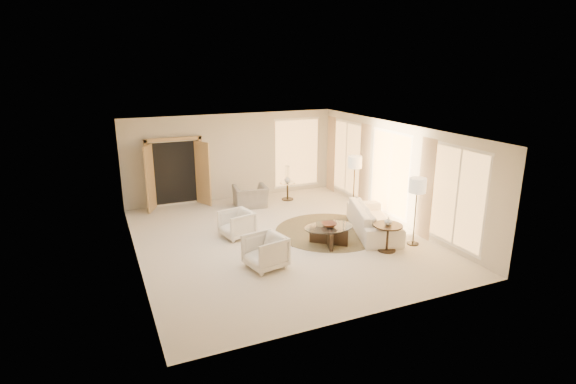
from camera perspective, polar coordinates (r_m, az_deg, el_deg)
name	(u,v)px	position (r m, az deg, el deg)	size (l,w,h in m)	color
room	(280,186)	(11.18, -1.05, 0.72)	(7.04, 8.04, 2.83)	beige
windows_right	(392,174)	(12.95, 13.01, 2.23)	(0.10, 6.40, 2.40)	#FFBB66
window_back_corner	(297,153)	(15.62, 1.15, 4.98)	(1.70, 0.10, 2.40)	#FFBB66
curtains_right	(372,169)	(13.65, 10.60, 2.86)	(0.06, 5.20, 2.60)	tan
french_doors	(176,173)	(14.34, -14.06, 2.32)	(1.95, 0.66, 2.16)	tan
area_rug	(329,231)	(12.16, 5.24, -4.97)	(2.89, 2.89, 0.01)	#3B301C
sofa	(373,220)	(12.14, 10.80, -3.46)	(2.47, 0.96, 0.72)	white
armchair_left	(237,223)	(11.69, -6.54, -3.91)	(0.75, 0.70, 0.77)	white
armchair_right	(265,250)	(9.94, -2.92, -7.38)	(0.79, 0.74, 0.82)	white
accent_chair	(250,193)	(14.07, -4.80, -0.13)	(1.01, 0.66, 0.89)	gray
coffee_table	(329,233)	(11.22, 5.20, -5.22)	(1.57, 1.57, 0.47)	black
end_table	(388,233)	(11.02, 12.52, -5.10)	(0.70, 0.70, 0.66)	black
side_table	(288,189)	(14.76, -0.06, 0.36)	(0.51, 0.51, 0.59)	black
floor_lamp_near	(355,165)	(13.47, 8.48, 3.45)	(0.41, 0.41, 1.71)	black
floor_lamp_far	(417,188)	(11.26, 16.10, 0.44)	(0.41, 0.41, 1.70)	black
bowl	(329,225)	(11.14, 5.23, -4.17)	(0.37, 0.37, 0.09)	brown
end_vase	(388,221)	(10.91, 12.62, -3.65)	(0.18, 0.18, 0.19)	white
side_vase	(288,179)	(14.68, -0.06, 1.65)	(0.22, 0.22, 0.23)	white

